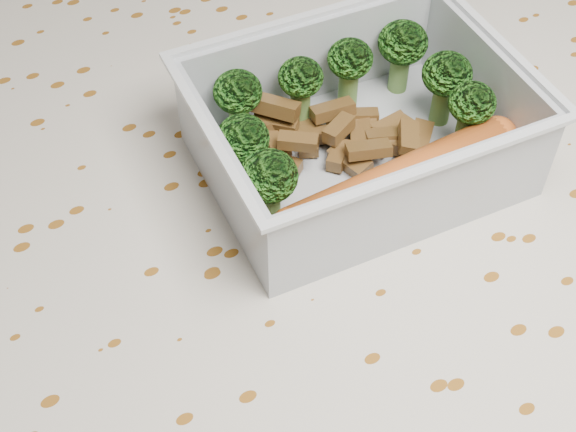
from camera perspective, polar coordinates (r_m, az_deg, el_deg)
dining_table at (r=0.54m, az=0.53°, el=-7.12°), size 1.40×0.90×0.75m
tablecloth at (r=0.50m, az=0.57°, el=-3.93°), size 1.46×0.96×0.19m
lunch_container at (r=0.49m, az=5.02°, el=5.46°), size 0.20×0.16×0.07m
broccoli_florets at (r=0.49m, az=3.81°, el=8.26°), size 0.17×0.11×0.05m
meat_pile at (r=0.50m, az=3.62°, el=5.71°), size 0.12×0.09×0.03m
sausage at (r=0.47m, az=7.93°, el=2.53°), size 0.17×0.03×0.03m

